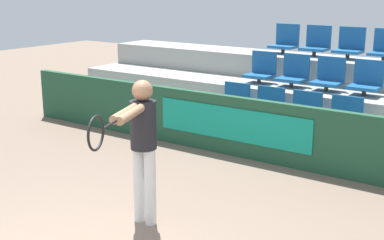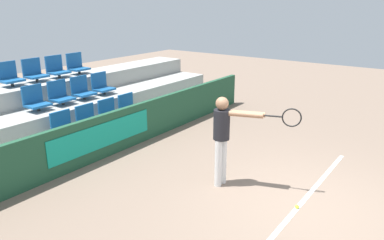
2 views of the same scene
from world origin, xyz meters
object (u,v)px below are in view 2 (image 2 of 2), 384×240
at_px(stadium_chair_2, 110,113).
at_px(stadium_chair_7, 102,85).
at_px(stadium_chair_11, 77,65).
at_px(stadium_chair_4, 35,100).
at_px(stadium_chair_1, 88,120).
at_px(tennis_ball, 297,207).
at_px(stadium_chair_8, 9,76).
at_px(stadium_chair_10, 57,69).
at_px(stadium_chair_3, 129,107).
at_px(stadium_chair_5, 60,95).
at_px(tennis_player, 225,132).
at_px(stadium_chair_0, 64,127).
at_px(stadium_chair_9, 34,72).
at_px(stadium_chair_6, 82,90).

bearing_deg(stadium_chair_2, stadium_chair_7, 56.28).
bearing_deg(stadium_chair_11, stadium_chair_4, -153.46).
relative_size(stadium_chair_4, stadium_chair_11, 1.00).
height_order(stadium_chair_1, tennis_ball, stadium_chair_1).
xyz_separation_m(stadium_chair_8, stadium_chair_10, (1.28, 0.00, 0.00)).
bearing_deg(stadium_chair_1, stadium_chair_8, 108.45).
bearing_deg(stadium_chair_3, stadium_chair_10, 108.45).
relative_size(stadium_chair_5, tennis_player, 0.34).
bearing_deg(stadium_chair_8, stadium_chair_2, -56.28).
bearing_deg(stadium_chair_0, tennis_player, -75.95).
xyz_separation_m(stadium_chair_2, tennis_ball, (-0.44, -4.85, -0.64)).
distance_m(stadium_chair_9, stadium_chair_10, 0.64).
distance_m(tennis_player, tennis_ball, 1.71).
bearing_deg(stadium_chair_8, stadium_chair_5, -56.28).
bearing_deg(stadium_chair_3, stadium_chair_4, 153.46).
height_order(stadium_chair_2, stadium_chair_8, stadium_chair_8).
xyz_separation_m(stadium_chair_1, stadium_chair_10, (0.64, 1.92, 0.87)).
bearing_deg(stadium_chair_9, stadium_chair_4, -123.72).
bearing_deg(stadium_chair_8, stadium_chair_6, -36.84).
height_order(stadium_chair_2, tennis_ball, stadium_chair_2).
bearing_deg(stadium_chair_8, tennis_ball, -82.94).
xyz_separation_m(stadium_chair_2, tennis_player, (-0.42, -3.45, 0.34)).
relative_size(stadium_chair_0, stadium_chair_11, 1.00).
xyz_separation_m(stadium_chair_4, stadium_chair_6, (1.28, 0.00, 0.00)).
bearing_deg(stadium_chair_11, stadium_chair_9, 180.00).
xyz_separation_m(stadium_chair_11, tennis_player, (-1.06, -5.37, -0.53)).
xyz_separation_m(stadium_chair_6, stadium_chair_10, (0.00, 0.96, 0.44)).
bearing_deg(stadium_chair_2, stadium_chair_0, 180.00).
distance_m(stadium_chair_9, stadium_chair_11, 1.28).
xyz_separation_m(stadium_chair_8, stadium_chair_9, (0.64, 0.00, 0.00)).
xyz_separation_m(stadium_chair_5, stadium_chair_11, (1.28, 0.96, 0.44)).
xyz_separation_m(stadium_chair_6, stadium_chair_7, (0.64, 0.00, 0.00)).
bearing_deg(stadium_chair_7, tennis_player, -103.48).
distance_m(stadium_chair_8, stadium_chair_10, 1.28).
bearing_deg(stadium_chair_11, stadium_chair_7, -90.00).
xyz_separation_m(stadium_chair_2, stadium_chair_9, (-0.64, 1.92, 0.87)).
height_order(stadium_chair_7, stadium_chair_9, stadium_chair_9).
xyz_separation_m(stadium_chair_0, tennis_player, (0.86, -3.45, 0.34)).
distance_m(stadium_chair_7, stadium_chair_8, 2.19).
bearing_deg(stadium_chair_1, stadium_chair_4, 123.72).
bearing_deg(stadium_chair_1, stadium_chair_3, 0.00).
xyz_separation_m(stadium_chair_0, stadium_chair_10, (1.28, 1.92, 0.87)).
height_order(stadium_chair_5, stadium_chair_9, stadium_chair_9).
relative_size(stadium_chair_5, stadium_chair_11, 1.00).
height_order(stadium_chair_5, stadium_chair_7, same).
xyz_separation_m(stadium_chair_2, stadium_chair_5, (-0.64, 0.96, 0.44)).
distance_m(stadium_chair_2, stadium_chair_9, 2.20).
bearing_deg(stadium_chair_2, stadium_chair_4, 143.16).
bearing_deg(stadium_chair_9, stadium_chair_7, -36.84).
relative_size(stadium_chair_6, stadium_chair_7, 1.00).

